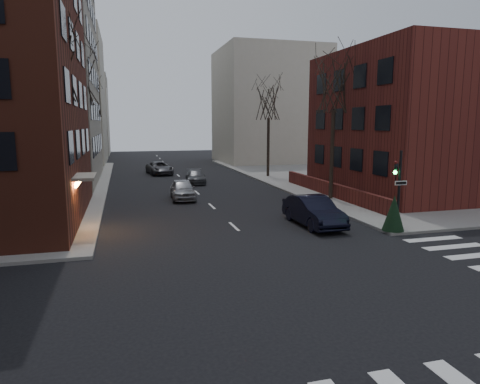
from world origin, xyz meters
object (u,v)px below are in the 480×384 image
tree_right_a (334,87)px  streetlamp_near (85,142)px  car_lane_silver (183,189)px  car_lane_far (160,168)px  tree_right_b (269,103)px  evergreen_shrub (394,213)px  streetlamp_far (99,135)px  parked_sedan (313,211)px  car_lane_gray (196,177)px  tree_left_a (54,64)px  tree_left_c (91,100)px  sandwich_board (369,201)px  traffic_signal (398,194)px  tree_left_b (77,79)px

tree_right_a → streetlamp_near: bearing=166.8°
car_lane_silver → car_lane_far: (-0.32, 16.42, -0.03)m
tree_right_b → evergreen_shrub: tree_right_b is taller
streetlamp_far → parked_sedan: size_ratio=1.29×
car_lane_gray → streetlamp_far: bearing=130.8°
tree_left_a → tree_left_c: 26.00m
tree_left_a → evergreen_shrub: tree_left_a is taller
streetlamp_near → car_lane_silver: size_ratio=1.47×
tree_left_c → parked_sedan: bearing=-65.8°
parked_sedan → sandwich_board: 6.25m
tree_left_c → tree_right_a: 28.17m
traffic_signal → car_lane_gray: 21.76m
traffic_signal → tree_right_b: tree_right_b is taller
tree_left_a → streetlamp_far: bearing=88.8°
tree_right_b → tree_left_c: bearing=155.6°
car_lane_silver → car_lane_gray: bearing=77.5°
traffic_signal → tree_left_b: 24.87m
tree_right_a → tree_left_c: bearing=128.7°
evergreen_shrub → traffic_signal: bearing=43.5°
tree_left_b → parked_sedan: tree_left_b is taller
car_lane_silver → tree_right_a: bearing=-14.5°
traffic_signal → evergreen_shrub: (-0.52, -0.49, -0.85)m
parked_sedan → evergreen_shrub: bearing=-40.5°
traffic_signal → sandwich_board: 5.68m
tree_left_c → sandwich_board: tree_left_c is taller
tree_left_c → streetlamp_near: 18.40m
tree_right_b → car_lane_gray: tree_right_b is taller
streetlamp_far → sandwich_board: (17.80, -27.74, -3.68)m
streetlamp_far → sandwich_board: bearing=-57.3°
streetlamp_far → sandwich_board: streetlamp_far is taller
parked_sedan → car_lane_far: (-6.05, 26.64, -0.11)m
tree_left_b → streetlamp_near: bearing=-81.5°
car_lane_gray → sandwich_board: 17.61m
tree_right_b → car_lane_far: 13.91m
streetlamp_far → car_lane_gray: size_ratio=1.49×
tree_right_b → tree_left_b: bearing=-161.2°
tree_right_b → parked_sedan: (-4.58, -20.91, -6.78)m
streetlamp_near → streetlamp_far: size_ratio=1.00×
tree_right_a → tree_right_b: 14.01m
tree_left_c → car_lane_silver: tree_left_c is taller
tree_left_b → sandwich_board: size_ratio=13.20×
car_lane_gray → tree_right_b: bearing=22.3°
streetlamp_near → car_lane_silver: bearing=-6.0°
tree_right_a → parked_sedan: tree_right_a is taller
evergreen_shrub → car_lane_silver: bearing=124.9°
car_lane_silver → streetlamp_far: bearing=111.1°
car_lane_far → tree_right_b: bearing=-36.0°
tree_left_a → tree_right_b: tree_left_a is taller
tree_right_b → tree_left_a: bearing=-134.4°
tree_left_c → tree_right_a: (17.60, -22.00, 0.00)m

